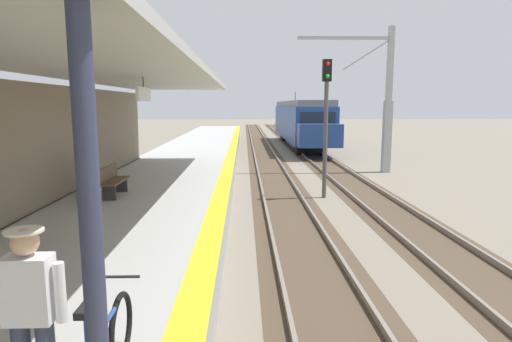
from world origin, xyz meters
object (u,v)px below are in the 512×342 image
(approaching_train, at_px, (300,121))
(commuter_person, at_px, (31,315))
(rail_signal_post, at_px, (326,114))
(catenary_pylon_far_side, at_px, (383,104))
(platform_bench, at_px, (113,180))

(approaching_train, height_order, commuter_person, approaching_train)
(commuter_person, xyz_separation_m, rail_signal_post, (4.84, 12.81, 1.35))
(catenary_pylon_far_side, bearing_deg, approaching_train, 99.28)
(catenary_pylon_far_side, relative_size, platform_bench, 4.69)
(platform_bench, bearing_deg, rail_signal_post, 28.08)
(rail_signal_post, height_order, catenary_pylon_far_side, catenary_pylon_far_side)
(approaching_train, xyz_separation_m, rail_signal_post, (-1.78, -20.74, 1.02))
(approaching_train, relative_size, rail_signal_post, 3.77)
(rail_signal_post, xyz_separation_m, catenary_pylon_far_side, (4.14, 6.26, 0.41))
(rail_signal_post, relative_size, catenary_pylon_far_side, 0.69)
(approaching_train, distance_m, commuter_person, 34.20)
(commuter_person, relative_size, catenary_pylon_far_side, 0.22)
(commuter_person, bearing_deg, approaching_train, 78.85)
(catenary_pylon_far_side, bearing_deg, platform_bench, -138.02)
(approaching_train, relative_size, catenary_pylon_far_side, 2.61)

